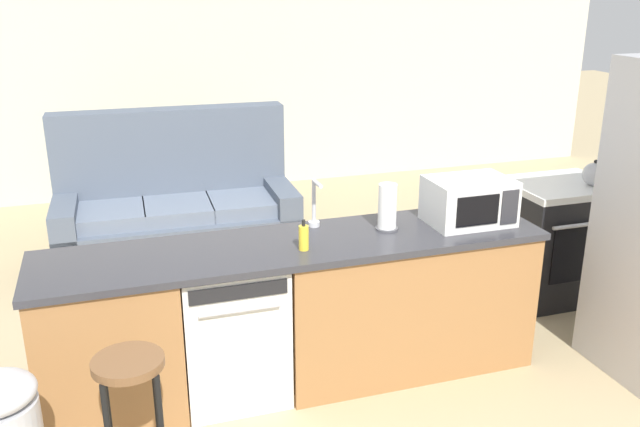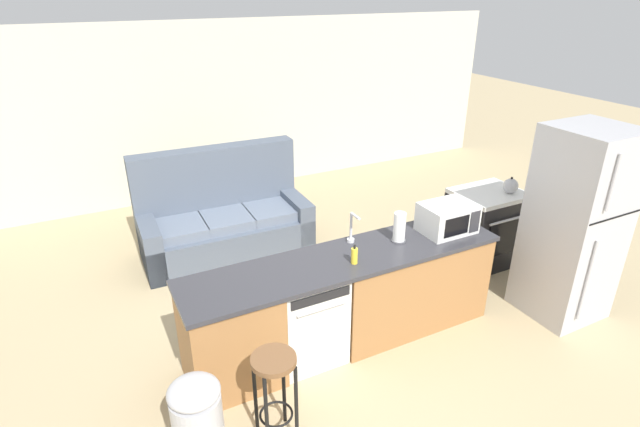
{
  "view_description": "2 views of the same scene",
  "coord_description": "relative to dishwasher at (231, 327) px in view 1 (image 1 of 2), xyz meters",
  "views": [
    {
      "loc": [
        -0.83,
        -3.47,
        2.32
      ],
      "look_at": [
        0.32,
        0.09,
        1.03
      ],
      "focal_mm": 38.0,
      "sensor_mm": 36.0,
      "label": 1
    },
    {
      "loc": [
        -1.77,
        -3.24,
        3.06
      ],
      "look_at": [
        0.15,
        0.5,
        1.11
      ],
      "focal_mm": 28.0,
      "sensor_mm": 36.0,
      "label": 2
    }
  ],
  "objects": [
    {
      "name": "ground_plane",
      "position": [
        0.25,
        0.0,
        -0.42
      ],
      "size": [
        24.0,
        24.0,
        0.0
      ],
      "primitive_type": "plane",
      "color": "tan"
    },
    {
      "name": "paper_towel_roll",
      "position": [
        0.97,
        0.04,
        0.62
      ],
      "size": [
        0.14,
        0.14,
        0.28
      ],
      "color": "#4C4C51",
      "rests_on": "kitchen_counter"
    },
    {
      "name": "soap_bottle",
      "position": [
        0.41,
        -0.12,
        0.55
      ],
      "size": [
        0.06,
        0.06,
        0.18
      ],
      "color": "yellow",
      "rests_on": "kitchen_counter"
    },
    {
      "name": "kitchen_counter",
      "position": [
        0.49,
        0.0,
        -0.0
      ],
      "size": [
        2.94,
        0.66,
        0.9
      ],
      "color": "#9E6B3D",
      "rests_on": "ground_plane"
    },
    {
      "name": "bar_stool",
      "position": [
        -0.59,
        -0.73,
        0.11
      ],
      "size": [
        0.32,
        0.32,
        0.74
      ],
      "color": "brown",
      "rests_on": "ground_plane"
    },
    {
      "name": "stove_range",
      "position": [
        2.6,
        0.55,
        0.03
      ],
      "size": [
        0.76,
        0.68,
        0.9
      ],
      "color": "black",
      "rests_on": "ground_plane"
    },
    {
      "name": "dishwasher",
      "position": [
        0.0,
        0.0,
        0.0
      ],
      "size": [
        0.58,
        0.61,
        0.84
      ],
      "color": "white",
      "rests_on": "ground_plane"
    },
    {
      "name": "sink_faucet",
      "position": [
        0.57,
        0.21,
        0.61
      ],
      "size": [
        0.07,
        0.18,
        0.3
      ],
      "color": "silver",
      "rests_on": "kitchen_counter"
    },
    {
      "name": "couch",
      "position": [
        -0.05,
        2.24,
        -0.03
      ],
      "size": [
        2.02,
        0.96,
        1.27
      ],
      "color": "#515B6B",
      "rests_on": "ground_plane"
    },
    {
      "name": "microwave",
      "position": [
        1.5,
        -0.0,
        0.62
      ],
      "size": [
        0.5,
        0.37,
        0.28
      ],
      "color": "white",
      "rests_on": "kitchen_counter"
    },
    {
      "name": "wall_back",
      "position": [
        0.55,
        4.2,
        0.88
      ],
      "size": [
        10.0,
        0.06,
        2.6
      ],
      "color": "beige",
      "rests_on": "ground_plane"
    },
    {
      "name": "kettle",
      "position": [
        2.77,
        0.42,
        0.56
      ],
      "size": [
        0.21,
        0.17,
        0.19
      ],
      "color": "#B2B2B7",
      "rests_on": "stove_range"
    }
  ]
}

